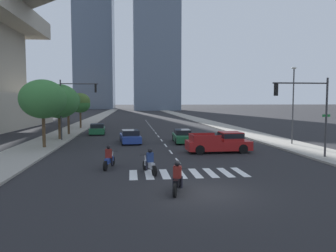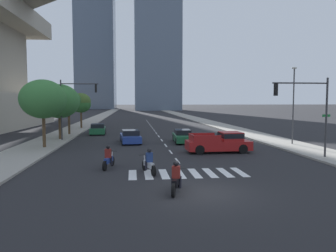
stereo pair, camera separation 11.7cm
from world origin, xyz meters
name	(u,v)px [view 1 (the left image)]	position (x,y,z in m)	size (l,w,h in m)	color
ground_plane	(203,192)	(0.00, 0.00, 0.00)	(800.00, 800.00, 0.00)	#232326
sidewalk_east	(236,130)	(11.68, 30.00, 0.07)	(4.00, 260.00, 0.15)	gray
sidewalk_west	(68,132)	(-11.68, 30.00, 0.07)	(4.00, 260.00, 0.15)	gray
crosswalk_near	(188,173)	(0.00, 3.89, 0.00)	(6.75, 2.55, 0.01)	silver
lane_divider_center	(154,130)	(0.00, 31.89, 0.00)	(0.14, 50.00, 0.01)	silver
motorcycle_lead	(150,163)	(-2.21, 4.18, 0.58)	(0.92, 2.15, 1.49)	black
motorcycle_trailing	(109,159)	(-4.64, 5.87, 0.58)	(0.82, 2.12, 1.49)	black
motorcycle_third	(178,180)	(-1.15, 0.15, 0.58)	(0.94, 2.17, 1.49)	black
pickup_truck	(221,142)	(4.11, 11.24, 0.81)	(5.25, 2.17, 1.67)	maroon
sedan_green_0	(183,136)	(1.97, 17.97, 0.60)	(1.90, 4.69, 1.29)	#1E6038
sedan_blue_1	(130,137)	(-3.34, 18.17, 0.61)	(2.24, 4.85, 1.32)	navy
sedan_green_2	(97,129)	(-7.53, 27.30, 0.61)	(2.10, 4.35, 1.33)	#1E6038
traffic_signal_near	(307,103)	(9.24, 7.47, 4.07)	(4.41, 0.28, 5.72)	#333335
traffic_signal_far	(74,99)	(-9.12, 20.21, 4.39)	(4.13, 0.28, 6.25)	#333335
street_lamp_east	(293,99)	(11.98, 14.58, 4.37)	(0.50, 0.24, 7.25)	#3F3F42
street_tree_nearest	(43,99)	(-10.88, 14.93, 4.37)	(4.00, 4.00, 5.93)	#4C3823
street_tree_second	(59,101)	(-10.88, 21.19, 4.19)	(4.28, 4.28, 5.87)	#4C3823
street_tree_third	(68,100)	(-10.88, 26.26, 4.33)	(2.94, 2.94, 5.46)	#4C3823
street_tree_fourth	(80,102)	(-10.88, 35.75, 4.16)	(2.98, 2.98, 5.30)	#4C3823
street_tree_fifth	(80,104)	(-10.88, 35.75, 3.71)	(2.98, 2.98, 4.85)	#4C3823
office_tower_center_skyline	(155,23)	(8.88, 142.88, 41.77)	(21.32, 25.69, 96.30)	slate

